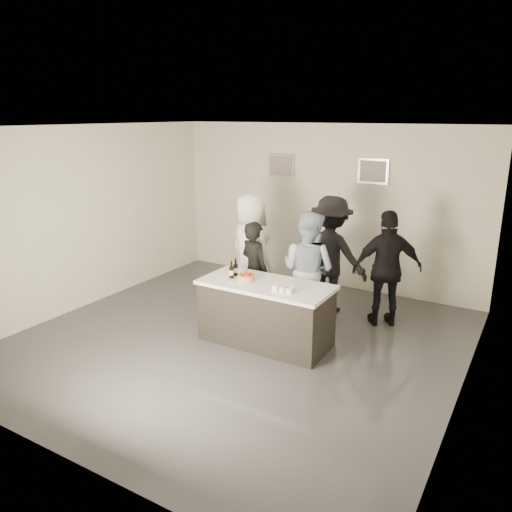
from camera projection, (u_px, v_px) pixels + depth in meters
name	position (u px, v px, depth m)	size (l,w,h in m)	color
floor	(238.00, 340.00, 7.22)	(6.00, 6.00, 0.00)	#3D3D42
ceiling	(236.00, 127.00, 6.39)	(6.00, 6.00, 0.00)	white
wall_back	(324.00, 206.00, 9.29)	(6.00, 0.04, 3.00)	beige
wall_front	(51.00, 313.00, 4.32)	(6.00, 0.04, 3.00)	beige
wall_left	(85.00, 218.00, 8.27)	(0.04, 6.00, 3.00)	beige
wall_right	(473.00, 275.00, 5.34)	(0.04, 6.00, 3.00)	beige
picture_left	(281.00, 166.00, 9.51)	(0.54, 0.04, 0.44)	#B2B2B7
picture_right	(373.00, 171.00, 8.63)	(0.54, 0.04, 0.44)	#B2B2B7
bar_counter	(266.00, 313.00, 7.04)	(1.86, 0.86, 0.90)	white
cake	(246.00, 278.00, 6.99)	(0.24, 0.24, 0.08)	orange
beer_bottle_a	(236.00, 267.00, 7.20)	(0.07, 0.07, 0.26)	black
beer_bottle_b	(231.00, 269.00, 7.09)	(0.07, 0.07, 0.26)	black
tumbler_cluster	(284.00, 288.00, 6.60)	(0.30, 0.19, 0.08)	orange
candles	(240.00, 285.00, 6.84)	(0.24, 0.08, 0.01)	pink
person_main_black	(254.00, 270.00, 7.83)	(0.57, 0.38, 1.58)	black
person_main_blue	(308.00, 270.00, 7.50)	(0.87, 0.68, 1.80)	#99A9C8
person_guest_left	(250.00, 250.00, 8.36)	(0.93, 0.61, 1.91)	white
person_guest_right	(387.00, 269.00, 7.55)	(1.05, 0.44, 1.80)	black
person_guest_back	(330.00, 255.00, 8.08)	(1.24, 0.71, 1.92)	black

